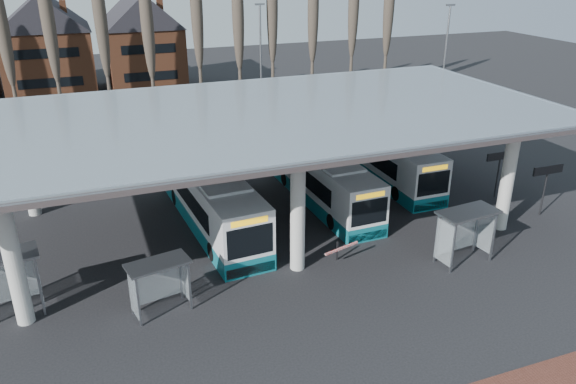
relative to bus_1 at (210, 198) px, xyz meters
name	(u,v)px	position (x,y,z in m)	size (l,w,h in m)	color
ground	(318,295)	(2.72, -8.59, -1.57)	(140.00, 140.00, 0.00)	black
station_canopy	(259,124)	(2.72, -0.59, 4.11)	(32.00, 16.00, 6.34)	#B9BAB5
poplar_row	(171,16)	(2.72, 24.41, 7.20)	(45.10, 1.10, 14.50)	#473D33
lamp_post_b	(261,64)	(8.72, 17.41, 3.76)	(0.80, 0.16, 10.17)	slate
lamp_post_c	(444,65)	(22.72, 11.41, 3.76)	(0.80, 0.16, 10.17)	slate
bus_1	(210,198)	(0.00, 0.00, 0.00)	(3.36, 12.16, 3.34)	silver
bus_2	(322,179)	(6.98, 0.68, -0.11)	(2.70, 11.22, 3.10)	silver
bus_3	(384,157)	(12.43, 2.82, -0.10)	(2.47, 11.29, 3.14)	silver
shelter_0	(0,271)	(-9.96, -5.28, 0.49)	(3.22, 1.88, 2.84)	gray
shelter_1	(158,275)	(-3.95, -7.25, 0.15)	(2.76, 1.75, 2.37)	gray
shelter_2	(465,224)	(10.49, -8.25, 0.41)	(3.07, 1.75, 2.73)	gray
info_sign_0	(547,174)	(18.02, -5.56, 0.97)	(2.04, 0.12, 3.04)	black
info_sign_1	(500,159)	(17.32, -2.51, 0.89)	(1.97, 0.12, 2.94)	black
barrier	(341,249)	(4.83, -6.43, -0.78)	(2.00, 0.83, 1.03)	black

